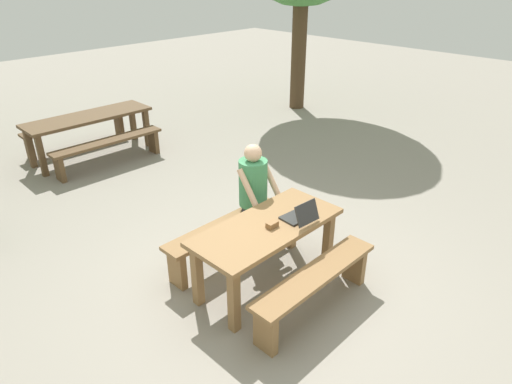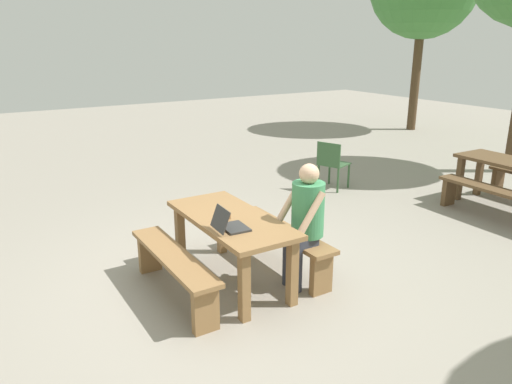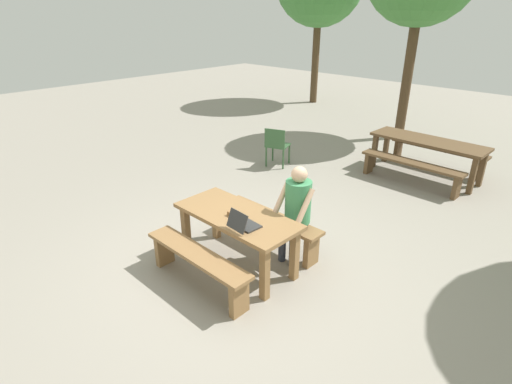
{
  "view_description": "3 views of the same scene",
  "coord_description": "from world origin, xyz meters",
  "px_view_note": "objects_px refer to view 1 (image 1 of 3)",
  "views": [
    {
      "loc": [
        -2.9,
        -2.69,
        3.14
      ],
      "look_at": [
        0.09,
        0.25,
        0.99
      ],
      "focal_mm": 31.7,
      "sensor_mm": 36.0,
      "label": 1
    },
    {
      "loc": [
        4.13,
        -2.25,
        2.49
      ],
      "look_at": [
        0.09,
        0.25,
        0.99
      ],
      "focal_mm": 34.15,
      "sensor_mm": 36.0,
      "label": 2
    },
    {
      "loc": [
        3.27,
        -3.06,
        3.08
      ],
      "look_at": [
        0.09,
        0.25,
        0.99
      ],
      "focal_mm": 28.46,
      "sensor_mm": 36.0,
      "label": 3
    }
  ],
  "objects_px": {
    "laptop": "(300,215)",
    "small_pouch": "(272,225)",
    "picnic_table_front": "(267,235)",
    "person_seated": "(255,188)",
    "picnic_table_mid": "(89,122)"
  },
  "relations": [
    {
      "from": "small_pouch",
      "to": "person_seated",
      "type": "height_order",
      "value": "person_seated"
    },
    {
      "from": "laptop",
      "to": "small_pouch",
      "type": "distance_m",
      "value": 0.33
    },
    {
      "from": "small_pouch",
      "to": "picnic_table_mid",
      "type": "bearing_deg",
      "value": 84.55
    },
    {
      "from": "laptop",
      "to": "small_pouch",
      "type": "bearing_deg",
      "value": -16.75
    },
    {
      "from": "picnic_table_front",
      "to": "laptop",
      "type": "relative_size",
      "value": 5.04
    },
    {
      "from": "small_pouch",
      "to": "picnic_table_mid",
      "type": "relative_size",
      "value": 0.06
    },
    {
      "from": "picnic_table_front",
      "to": "small_pouch",
      "type": "distance_m",
      "value": 0.17
    },
    {
      "from": "laptop",
      "to": "person_seated",
      "type": "height_order",
      "value": "person_seated"
    },
    {
      "from": "person_seated",
      "to": "picnic_table_mid",
      "type": "bearing_deg",
      "value": 89.94
    },
    {
      "from": "small_pouch",
      "to": "picnic_table_front",
      "type": "bearing_deg",
      "value": 89.35
    },
    {
      "from": "picnic_table_front",
      "to": "small_pouch",
      "type": "relative_size",
      "value": 13.41
    },
    {
      "from": "person_seated",
      "to": "picnic_table_mid",
      "type": "distance_m",
      "value": 4.09
    },
    {
      "from": "picnic_table_front",
      "to": "small_pouch",
      "type": "height_order",
      "value": "small_pouch"
    },
    {
      "from": "small_pouch",
      "to": "person_seated",
      "type": "distance_m",
      "value": 0.82
    },
    {
      "from": "person_seated",
      "to": "picnic_table_mid",
      "type": "height_order",
      "value": "person_seated"
    }
  ]
}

